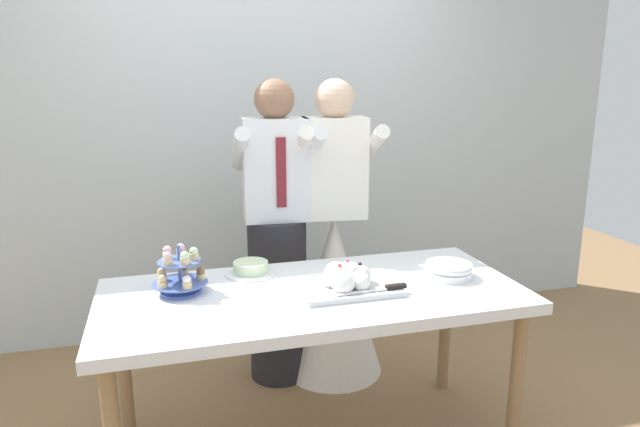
{
  "coord_description": "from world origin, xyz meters",
  "views": [
    {
      "loc": [
        -0.59,
        -2.2,
        1.67
      ],
      "look_at": [
        0.07,
        0.15,
        1.07
      ],
      "focal_mm": 31.72,
      "sensor_mm": 36.0,
      "label": 1
    }
  ],
  "objects_px": {
    "person_groom": "(277,250)",
    "person_bride": "(334,274)",
    "plate_stack": "(449,270)",
    "cupcake_stand": "(180,273)",
    "dessert_table": "(313,306)",
    "main_cake_tray": "(347,280)",
    "round_cake": "(251,269)"
  },
  "relations": [
    {
      "from": "dessert_table",
      "to": "round_cake",
      "type": "xyz_separation_m",
      "value": [
        -0.23,
        0.28,
        0.1
      ]
    },
    {
      "from": "person_bride",
      "to": "person_groom",
      "type": "bearing_deg",
      "value": 175.3
    },
    {
      "from": "round_cake",
      "to": "main_cake_tray",
      "type": "bearing_deg",
      "value": -39.98
    },
    {
      "from": "cupcake_stand",
      "to": "main_cake_tray",
      "type": "bearing_deg",
      "value": -12.68
    },
    {
      "from": "main_cake_tray",
      "to": "person_groom",
      "type": "bearing_deg",
      "value": 102.2
    },
    {
      "from": "plate_stack",
      "to": "cupcake_stand",
      "type": "bearing_deg",
      "value": 173.51
    },
    {
      "from": "dessert_table",
      "to": "person_groom",
      "type": "relative_size",
      "value": 1.08
    },
    {
      "from": "plate_stack",
      "to": "person_groom",
      "type": "relative_size",
      "value": 0.13
    },
    {
      "from": "main_cake_tray",
      "to": "person_bride",
      "type": "height_order",
      "value": "person_bride"
    },
    {
      "from": "plate_stack",
      "to": "person_groom",
      "type": "height_order",
      "value": "person_groom"
    },
    {
      "from": "dessert_table",
      "to": "person_groom",
      "type": "height_order",
      "value": "person_groom"
    },
    {
      "from": "dessert_table",
      "to": "person_groom",
      "type": "bearing_deg",
      "value": 91.33
    },
    {
      "from": "cupcake_stand",
      "to": "person_bride",
      "type": "height_order",
      "value": "person_bride"
    },
    {
      "from": "round_cake",
      "to": "dessert_table",
      "type": "bearing_deg",
      "value": -51.11
    },
    {
      "from": "main_cake_tray",
      "to": "person_bride",
      "type": "distance_m",
      "value": 0.76
    },
    {
      "from": "main_cake_tray",
      "to": "plate_stack",
      "type": "bearing_deg",
      "value": 2.33
    },
    {
      "from": "cupcake_stand",
      "to": "plate_stack",
      "type": "relative_size",
      "value": 1.07
    },
    {
      "from": "person_bride",
      "to": "dessert_table",
      "type": "bearing_deg",
      "value": -113.92
    },
    {
      "from": "cupcake_stand",
      "to": "plate_stack",
      "type": "height_order",
      "value": "cupcake_stand"
    },
    {
      "from": "person_bride",
      "to": "plate_stack",
      "type": "bearing_deg",
      "value": -63.59
    },
    {
      "from": "dessert_table",
      "to": "cupcake_stand",
      "type": "distance_m",
      "value": 0.59
    },
    {
      "from": "person_groom",
      "to": "person_bride",
      "type": "xyz_separation_m",
      "value": [
        0.32,
        -0.03,
        -0.16
      ]
    },
    {
      "from": "person_bride",
      "to": "cupcake_stand",
      "type": "bearing_deg",
      "value": -147.13
    },
    {
      "from": "cupcake_stand",
      "to": "plate_stack",
      "type": "distance_m",
      "value": 1.2
    },
    {
      "from": "cupcake_stand",
      "to": "plate_stack",
      "type": "xyz_separation_m",
      "value": [
        1.19,
        -0.14,
        -0.05
      ]
    },
    {
      "from": "dessert_table",
      "to": "plate_stack",
      "type": "relative_size",
      "value": 8.36
    },
    {
      "from": "dessert_table",
      "to": "plate_stack",
      "type": "xyz_separation_m",
      "value": [
        0.64,
        -0.01,
        0.11
      ]
    },
    {
      "from": "person_groom",
      "to": "plate_stack",
      "type": "bearing_deg",
      "value": -47.27
    },
    {
      "from": "dessert_table",
      "to": "person_bride",
      "type": "distance_m",
      "value": 0.75
    },
    {
      "from": "dessert_table",
      "to": "round_cake",
      "type": "distance_m",
      "value": 0.37
    },
    {
      "from": "dessert_table",
      "to": "round_cake",
      "type": "bearing_deg",
      "value": 128.89
    },
    {
      "from": "cupcake_stand",
      "to": "main_cake_tray",
      "type": "height_order",
      "value": "cupcake_stand"
    }
  ]
}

